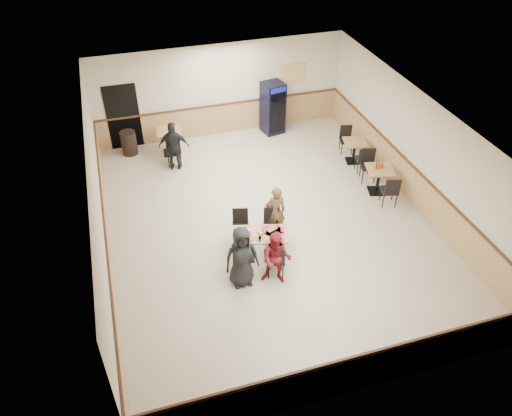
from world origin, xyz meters
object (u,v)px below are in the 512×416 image
object	(u,v)px
side_table_far	(354,148)
back_table	(170,138)
main_table	(259,242)
pepsi_cooler	(273,108)
trash_bin	(129,143)
diner_woman_left	(242,257)
side_table_near	(379,177)
diner_man_opposite	(275,212)
lone_diner	(174,146)
diner_woman_right	(277,258)

from	to	relation	value
side_table_far	back_table	bearing A→B (deg)	158.07
main_table	back_table	xyz separation A→B (m)	(-1.24, 5.29, 0.05)
main_table	back_table	world-z (taller)	back_table
pepsi_cooler	trash_bin	size ratio (longest dim) A/B	2.28
diner_woman_left	side_table_near	distance (m)	5.07
diner_man_opposite	lone_diner	distance (m)	4.15
diner_woman_left	lone_diner	distance (m)	5.11
back_table	side_table_far	bearing A→B (deg)	-21.93
diner_woman_right	trash_bin	size ratio (longest dim) A/B	1.84
diner_woman_right	lone_diner	world-z (taller)	lone_diner
diner_man_opposite	pepsi_cooler	world-z (taller)	pepsi_cooler
side_table_far	pepsi_cooler	world-z (taller)	pepsi_cooler
side_table_far	lone_diner	bearing A→B (deg)	167.06
diner_woman_left	main_table	bearing A→B (deg)	47.73
main_table	lone_diner	world-z (taller)	lone_diner
diner_woman_right	trash_bin	bearing A→B (deg)	137.60
trash_bin	diner_man_opposite	bearing A→B (deg)	-58.12
main_table	lone_diner	xyz separation A→B (m)	(-1.24, 4.39, 0.28)
side_table_far	side_table_near	bearing A→B (deg)	-91.85
lone_diner	side_table_far	size ratio (longest dim) A/B	1.96
side_table_near	side_table_far	distance (m)	1.62
main_table	trash_bin	bearing A→B (deg)	127.99
main_table	side_table_near	xyz separation A→B (m)	(3.92, 1.57, 0.03)
side_table_far	diner_man_opposite	bearing A→B (deg)	-143.24
diner_woman_right	side_table_near	size ratio (longest dim) A/B	1.60
lone_diner	pepsi_cooler	size ratio (longest dim) A/B	0.89
lone_diner	diner_man_opposite	bearing A→B (deg)	131.60
diner_woman_right	back_table	size ratio (longest dim) A/B	1.71
main_table	diner_woman_left	world-z (taller)	diner_woman_left
trash_bin	side_table_near	bearing A→B (deg)	-32.49
pepsi_cooler	trash_bin	world-z (taller)	pepsi_cooler
diner_woman_right	pepsi_cooler	size ratio (longest dim) A/B	0.80
side_table_far	back_table	distance (m)	5.63
back_table	trash_bin	distance (m)	1.29
diner_man_opposite	trash_bin	distance (m)	5.85
diner_man_opposite	main_table	bearing A→B (deg)	52.45
side_table_near	trash_bin	distance (m)	7.58
diner_man_opposite	side_table_near	bearing A→B (deg)	-160.28
side_table_near	pepsi_cooler	distance (m)	4.47
side_table_near	back_table	world-z (taller)	back_table
back_table	diner_woman_left	bearing A→B (deg)	-84.02
lone_diner	side_table_far	distance (m)	5.36
main_table	pepsi_cooler	distance (m)	6.11
diner_man_opposite	side_table_far	xyz separation A→B (m)	(3.36, 2.51, -0.25)
main_table	diner_woman_left	bearing A→B (deg)	-117.90
diner_woman_left	back_table	size ratio (longest dim) A/B	1.93
lone_diner	side_table_far	bearing A→B (deg)	-177.93
lone_diner	side_table_far	world-z (taller)	lone_diner
main_table	lone_diner	bearing A→B (deg)	120.13
side_table_far	main_table	bearing A→B (deg)	-141.27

